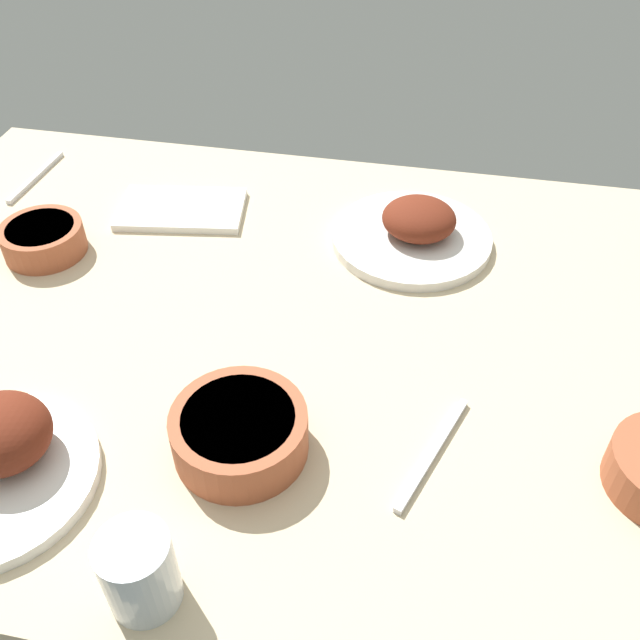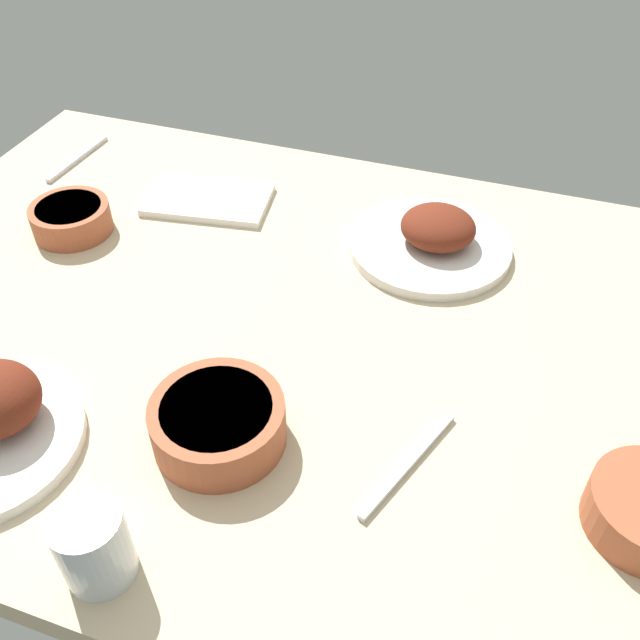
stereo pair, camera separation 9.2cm
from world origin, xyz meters
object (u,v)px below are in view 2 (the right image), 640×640
at_px(folded_napkin, 208,200).
at_px(spoon_loose, 78,159).
at_px(bowl_potatoes, 71,217).
at_px(water_tumbler, 93,546).
at_px(plate_center_main, 433,238).
at_px(fork_loose, 409,464).
at_px(bowl_onions, 218,421).

relative_size(folded_napkin, spoon_loose, 1.18).
bearing_deg(bowl_potatoes, water_tumbler, 126.06).
bearing_deg(spoon_loose, bowl_potatoes, 35.13).
bearing_deg(plate_center_main, water_tumbler, 72.59).
relative_size(bowl_potatoes, spoon_loose, 0.72).
relative_size(fork_loose, spoon_loose, 1.04).
height_order(folded_napkin, fork_loose, folded_napkin).
distance_m(water_tumbler, folded_napkin, 0.65).
bearing_deg(bowl_onions, fork_loose, -171.51).
bearing_deg(plate_center_main, folded_napkin, -1.27).
bearing_deg(fork_loose, water_tumbler, -29.17).
height_order(water_tumbler, spoon_loose, water_tumbler).
height_order(bowl_onions, fork_loose, bowl_onions).
xyz_separation_m(bowl_potatoes, spoon_loose, (0.12, -0.19, -0.02)).
distance_m(plate_center_main, spoon_loose, 0.66).
distance_m(water_tumbler, fork_loose, 0.33).
bearing_deg(water_tumbler, bowl_potatoes, -53.94).
distance_m(bowl_onions, spoon_loose, 0.71).
xyz_separation_m(plate_center_main, bowl_potatoes, (0.54, 0.13, 0.00)).
bearing_deg(bowl_onions, spoon_loose, -43.84).
xyz_separation_m(bowl_onions, water_tumbler, (0.04, 0.18, 0.01)).
xyz_separation_m(plate_center_main, water_tumbler, (0.19, 0.61, 0.02)).
distance_m(plate_center_main, fork_loose, 0.40).
bearing_deg(folded_napkin, fork_loose, 137.07).
height_order(bowl_potatoes, bowl_onions, bowl_onions).
relative_size(bowl_potatoes, bowl_onions, 0.80).
distance_m(plate_center_main, water_tumbler, 0.64).
bearing_deg(folded_napkin, plate_center_main, 178.73).
height_order(plate_center_main, spoon_loose, plate_center_main).
bearing_deg(bowl_potatoes, bowl_onions, 142.63).
xyz_separation_m(bowl_potatoes, fork_loose, (-0.60, 0.27, -0.02)).
relative_size(plate_center_main, bowl_onions, 1.61).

